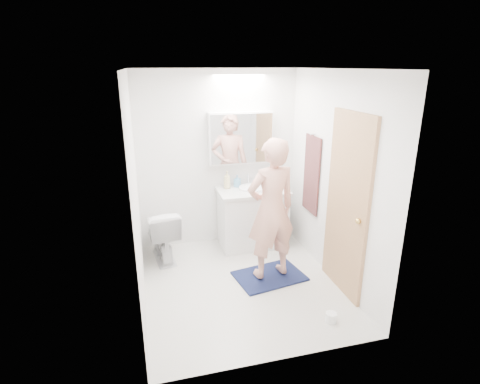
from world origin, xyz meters
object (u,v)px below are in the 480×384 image
object	(u,v)px
vanity_cabinet	(252,219)
medicine_cabinet	(241,138)
soap_bottle_a	(227,180)
toilet_paper_roll	(331,317)
soap_bottle_b	(237,181)
toilet	(162,234)
toothbrush_cup	(265,182)
person	(271,210)

from	to	relation	value
vanity_cabinet	medicine_cabinet	bearing A→B (deg)	118.83
soap_bottle_a	toilet_paper_roll	bearing A→B (deg)	-73.50
soap_bottle_b	toilet_paper_roll	xyz separation A→B (m)	(0.44, -2.04, -0.86)
medicine_cabinet	toilet	distance (m)	1.65
toothbrush_cup	toilet_paper_roll	xyz separation A→B (m)	(0.05, -2.02, -0.82)
soap_bottle_b	vanity_cabinet	bearing A→B (deg)	-46.44
toilet	soap_bottle_a	distance (m)	1.13
vanity_cabinet	toilet_paper_roll	xyz separation A→B (m)	(0.27, -1.86, -0.34)
person	soap_bottle_b	distance (m)	1.10
medicine_cabinet	toilet	size ratio (longest dim) A/B	1.25
toothbrush_cup	toilet	bearing A→B (deg)	-169.45
toilet	toothbrush_cup	size ratio (longest dim) A/B	6.68
toothbrush_cup	person	bearing A→B (deg)	-104.20
person	soap_bottle_a	size ratio (longest dim) A/B	6.77
soap_bottle_b	toothbrush_cup	size ratio (longest dim) A/B	1.61
vanity_cabinet	toothbrush_cup	world-z (taller)	toothbrush_cup
soap_bottle_a	toothbrush_cup	distance (m)	0.55
soap_bottle_b	person	bearing A→B (deg)	-83.54
vanity_cabinet	soap_bottle_b	size ratio (longest dim) A/B	5.29
medicine_cabinet	toothbrush_cup	size ratio (longest dim) A/B	8.33
toilet	soap_bottle_b	distance (m)	1.25
vanity_cabinet	medicine_cabinet	xyz separation A→B (m)	(-0.12, 0.21, 1.11)
medicine_cabinet	toothbrush_cup	xyz separation A→B (m)	(0.34, -0.05, -0.63)
toilet	soap_bottle_a	xyz separation A→B (m)	(0.93, 0.27, 0.59)
soap_bottle_a	toilet_paper_roll	size ratio (longest dim) A/B	2.22
medicine_cabinet	person	distance (m)	1.28
medicine_cabinet	toilet	bearing A→B (deg)	-164.06
soap_bottle_a	medicine_cabinet	bearing A→B (deg)	16.07
person	soap_bottle_a	bearing A→B (deg)	-85.30
vanity_cabinet	soap_bottle_a	world-z (taller)	soap_bottle_a
vanity_cabinet	toilet	world-z (taller)	vanity_cabinet
vanity_cabinet	toilet_paper_roll	size ratio (longest dim) A/B	8.18
toilet	soap_bottle_a	bearing A→B (deg)	-171.02
soap_bottle_a	soap_bottle_b	bearing A→B (deg)	11.12
soap_bottle_a	toilet	bearing A→B (deg)	-164.09
medicine_cabinet	toilet_paper_roll	xyz separation A→B (m)	(0.39, -2.07, -1.45)
person	toilet_paper_roll	world-z (taller)	person
soap_bottle_a	toothbrush_cup	world-z (taller)	soap_bottle_a
vanity_cabinet	soap_bottle_a	distance (m)	0.66
medicine_cabinet	soap_bottle_a	distance (m)	0.60
toilet	toothbrush_cup	world-z (taller)	toothbrush_cup
soap_bottle_a	toothbrush_cup	xyz separation A→B (m)	(0.55, 0.01, -0.07)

